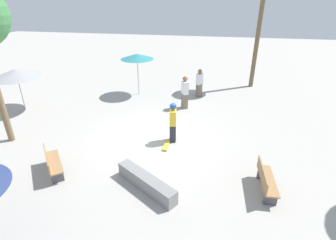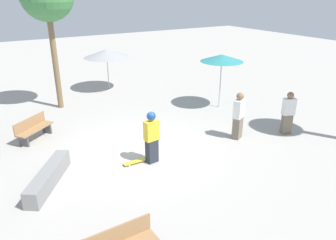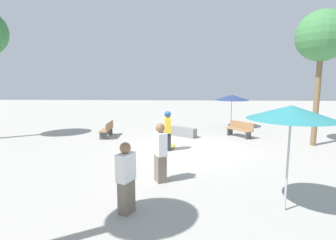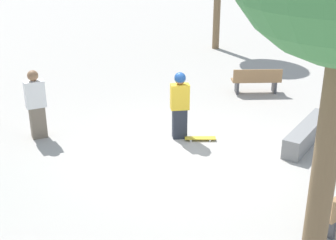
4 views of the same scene
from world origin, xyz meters
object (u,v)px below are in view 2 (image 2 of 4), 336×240
bench_near (34,129)px  concrete_ledge (49,177)px  skater_main (152,135)px  shade_umbrella_grey (107,53)px  bystander_watching (288,113)px  bystander_far (238,116)px  skateboard (135,162)px  shade_umbrella_teal (222,58)px

bench_near → concrete_ledge: bearing=47.3°
skater_main → concrete_ledge: (-3.24, 0.35, -0.70)m
concrete_ledge → shade_umbrella_grey: (5.14, 8.27, 1.79)m
bystander_watching → bystander_far: bearing=-173.8°
shade_umbrella_grey → bystander_far: (1.78, -8.68, -1.14)m
skater_main → bystander_watching: size_ratio=1.04×
bench_near → bystander_far: bystander_far is taller
skater_main → skateboard: bearing=-26.6°
bench_near → bystander_far: (6.67, -3.91, 0.48)m
shade_umbrella_grey → bystander_far: 8.93m
shade_umbrella_teal → bystander_far: size_ratio=1.40×
shade_umbrella_teal → bystander_watching: bearing=-85.7°
skateboard → bench_near: bearing=-56.4°
skater_main → bench_near: skater_main is taller
skater_main → skateboard: (-0.53, 0.19, -0.90)m
bystander_watching → skater_main: bearing=-162.6°
bystander_watching → bench_near: bearing=176.8°
skateboard → shade_umbrella_teal: bearing=-154.3°
bystander_watching → bystander_far: (-1.97, 0.66, 0.06)m
bench_near → bystander_watching: bearing=113.5°
bench_near → shade_umbrella_teal: 8.62m
skateboard → concrete_ledge: size_ratio=0.35×
skater_main → bystander_far: 3.68m
bystander_far → bystander_watching: bearing=136.9°
shade_umbrella_grey → bystander_watching: (3.75, -9.33, -1.19)m
skateboard → shade_umbrella_grey: bearing=-106.4°
shade_umbrella_grey → bystander_far: shade_umbrella_grey is taller
concrete_ledge → shade_umbrella_grey: 9.90m
shade_umbrella_teal → bench_near: bearing=174.7°
skateboard → skater_main: bearing=160.2°
skater_main → skateboard: 1.06m
concrete_ledge → bench_near: 3.52m
shade_umbrella_grey → bystander_watching: 10.13m
shade_umbrella_grey → skater_main: bearing=-102.4°
shade_umbrella_grey → bench_near: bearing=-135.7°
skateboard → concrete_ledge: (-2.71, 0.16, 0.19)m
bystander_far → skateboard: bearing=-28.0°
shade_umbrella_teal → shade_umbrella_grey: 6.55m
concrete_ledge → bystander_watching: 8.97m
shade_umbrella_teal → shade_umbrella_grey: shade_umbrella_teal is taller
skateboard → bystander_far: size_ratio=0.44×
shade_umbrella_teal → skater_main: bearing=-150.2°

